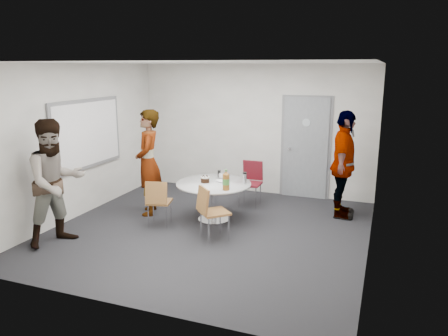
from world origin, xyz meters
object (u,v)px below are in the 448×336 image
at_px(door, 306,148).
at_px(chair_near_right, 209,208).
at_px(whiteboard, 88,134).
at_px(person_main, 148,163).
at_px(chair_near_left, 158,199).
at_px(chair_far, 251,179).
at_px(person_left, 56,183).
at_px(person_right, 343,165).
at_px(table, 215,188).

bearing_deg(door, chair_near_right, -108.41).
bearing_deg(whiteboard, chair_near_right, -12.00).
relative_size(whiteboard, person_main, 1.00).
height_order(chair_near_right, person_main, person_main).
xyz_separation_m(chair_near_left, chair_far, (1.10, 1.71, 0.04)).
height_order(person_left, person_right, person_right).
distance_m(door, person_main, 3.20).
height_order(chair_far, person_main, person_main).
relative_size(person_left, person_right, 1.00).
bearing_deg(chair_near_right, chair_near_left, -147.25).
height_order(door, table, door).
bearing_deg(chair_near_left, chair_near_right, -26.48).
distance_m(whiteboard, table, 2.53).
bearing_deg(door, person_left, -129.16).
distance_m(chair_near_right, person_left, 2.33).
bearing_deg(whiteboard, person_right, 16.17).
bearing_deg(door, person_right, -49.72).
distance_m(whiteboard, person_right, 4.62).
bearing_deg(whiteboard, chair_near_left, -11.61).
relative_size(person_main, person_right, 1.00).
xyz_separation_m(whiteboard, person_main, (1.10, 0.24, -0.50)).
xyz_separation_m(whiteboard, chair_near_right, (2.62, -0.56, -0.93)).
xyz_separation_m(whiteboard, table, (2.37, 0.29, -0.86)).
height_order(person_main, person_left, person_main).
xyz_separation_m(door, table, (-1.19, -2.00, -0.43)).
relative_size(whiteboard, chair_far, 2.21).
bearing_deg(chair_far, chair_near_left, 56.22).
xyz_separation_m(chair_near_left, person_right, (2.82, 1.61, 0.47)).
xyz_separation_m(chair_far, person_main, (-1.59, -1.14, 0.43)).
xyz_separation_m(chair_near_right, person_main, (-1.52, 0.79, 0.43)).
bearing_deg(chair_far, table, 72.56).
xyz_separation_m(door, chair_near_left, (-1.97, -2.61, -0.54)).
xyz_separation_m(table, person_main, (-1.27, -0.05, 0.36)).
relative_size(whiteboard, chair_near_right, 2.22).
bearing_deg(chair_far, door, -134.81).
distance_m(door, chair_near_left, 3.31).
height_order(door, person_main, door).
bearing_deg(chair_near_left, whiteboard, 154.52).
height_order(whiteboard, chair_near_right, whiteboard).
height_order(table, person_right, person_right).
height_order(chair_near_right, person_right, person_right).
height_order(door, whiteboard, door).
bearing_deg(person_left, person_right, -32.03).
bearing_deg(person_left, door, -16.29).
xyz_separation_m(table, chair_near_left, (-0.78, -0.61, -0.11)).
distance_m(person_left, person_right, 4.77).
distance_m(chair_near_left, chair_near_right, 1.05).
bearing_deg(table, person_main, -177.75).
bearing_deg(door, person_main, -140.29).
relative_size(table, person_main, 0.68).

